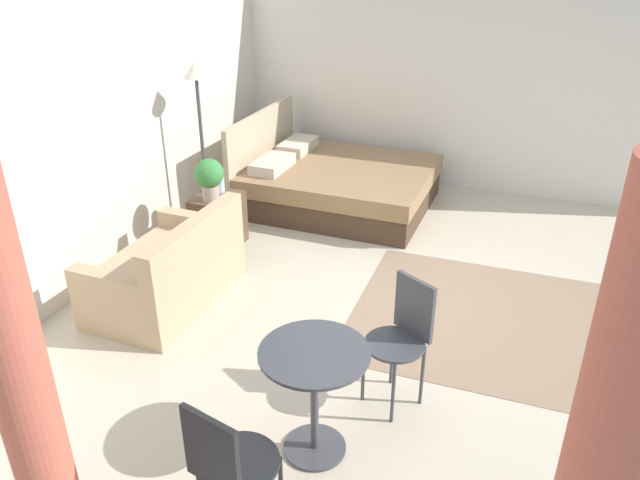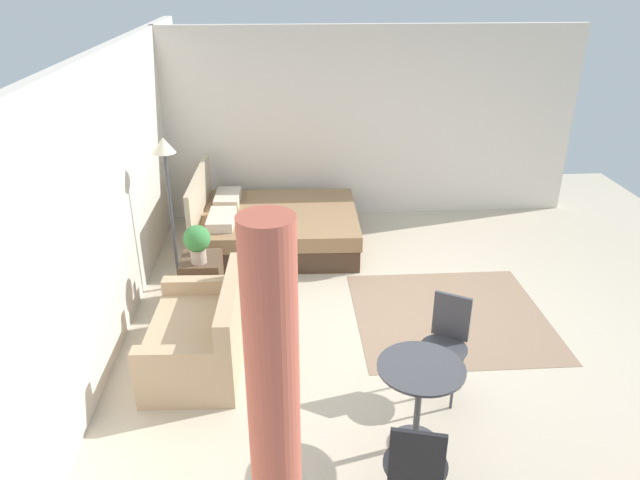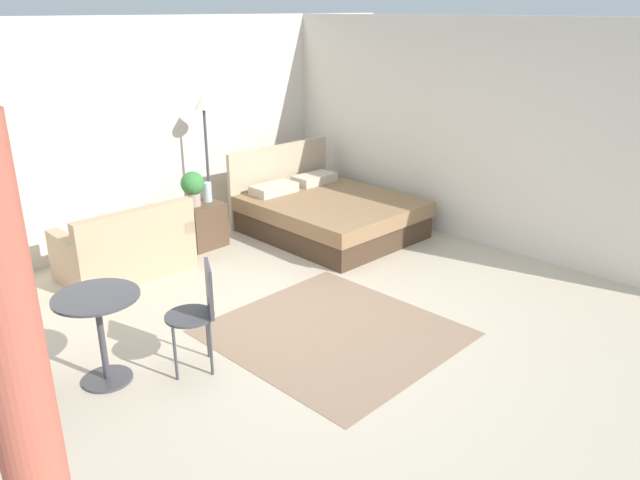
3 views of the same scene
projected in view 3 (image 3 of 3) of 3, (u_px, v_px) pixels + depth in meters
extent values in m
cube|color=beige|center=(293.00, 318.00, 5.83)|extent=(9.05, 8.86, 0.02)
cube|color=silver|center=(122.00, 135.00, 7.26)|extent=(9.05, 0.12, 2.67)
cube|color=silver|center=(474.00, 133.00, 7.38)|extent=(0.12, 5.86, 2.67)
cube|color=#93755B|center=(334.00, 332.00, 5.55)|extent=(1.88, 1.99, 0.01)
cube|color=#473323|center=(331.00, 224.00, 7.91)|extent=(1.71, 2.00, 0.29)
cube|color=#93704C|center=(332.00, 206.00, 7.83)|extent=(1.75, 2.05, 0.19)
cube|color=tan|center=(280.00, 181.00, 8.46)|extent=(1.72, 0.11, 1.02)
cube|color=beige|center=(274.00, 189.00, 8.01)|extent=(0.60, 0.34, 0.12)
cube|color=beige|center=(314.00, 179.00, 8.48)|extent=(0.60, 0.34, 0.12)
cube|color=tan|center=(125.00, 255.00, 6.73)|extent=(1.35, 0.87, 0.42)
cube|color=tan|center=(136.00, 228.00, 6.35)|extent=(1.33, 0.19, 0.39)
cube|color=tan|center=(170.00, 219.00, 7.01)|extent=(0.17, 0.83, 0.14)
cube|color=tan|center=(68.00, 245.00, 6.25)|extent=(0.17, 0.83, 0.14)
cube|color=brown|center=(203.00, 225.00, 7.48)|extent=(0.47, 0.42, 0.54)
cylinder|color=tan|center=(194.00, 199.00, 7.29)|extent=(0.16, 0.16, 0.16)
sphere|color=#387F3D|center=(192.00, 183.00, 7.22)|extent=(0.28, 0.28, 0.28)
cylinder|color=silver|center=(207.00, 192.00, 7.44)|extent=(0.11, 0.11, 0.24)
cylinder|color=#3F3F44|center=(212.00, 231.00, 8.02)|extent=(0.31, 0.31, 0.02)
cylinder|color=#3F3F44|center=(208.00, 172.00, 7.74)|extent=(0.04, 0.04, 1.58)
cone|color=beige|center=(203.00, 102.00, 7.43)|extent=(0.25, 0.25, 0.16)
cylinder|color=#3F3F44|center=(108.00, 379.00, 4.84)|extent=(0.39, 0.39, 0.02)
cylinder|color=#3F3F44|center=(102.00, 340.00, 4.72)|extent=(0.05, 0.05, 0.72)
cylinder|color=#3F3F44|center=(96.00, 297.00, 4.59)|extent=(0.65, 0.65, 0.02)
cylinder|color=black|center=(34.00, 384.00, 4.39)|extent=(0.02, 0.02, 0.46)
cylinder|color=black|center=(28.00, 365.00, 4.62)|extent=(0.02, 0.02, 0.46)
cylinder|color=black|center=(3.00, 352.00, 4.35)|extent=(0.51, 0.51, 0.02)
cylinder|color=#3F3F44|center=(173.00, 337.00, 5.02)|extent=(0.02, 0.02, 0.46)
cylinder|color=#3F3F44|center=(175.00, 354.00, 4.77)|extent=(0.02, 0.02, 0.46)
cylinder|color=#3F3F44|center=(207.00, 332.00, 5.09)|extent=(0.02, 0.02, 0.46)
cylinder|color=#3F3F44|center=(211.00, 349.00, 4.84)|extent=(0.02, 0.02, 0.46)
cylinder|color=#3F3F44|center=(190.00, 316.00, 4.84)|extent=(0.54, 0.54, 0.02)
cube|color=#3F3F44|center=(209.00, 289.00, 4.81)|extent=(0.19, 0.29, 0.41)
cylinder|color=#C15B47|center=(15.00, 368.00, 2.84)|extent=(0.30, 0.30, 2.38)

